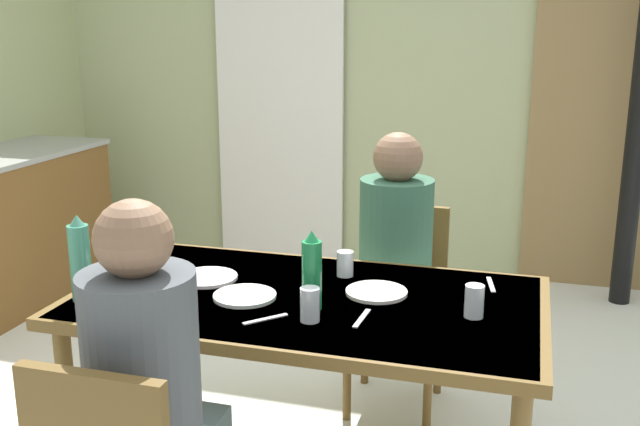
{
  "coord_description": "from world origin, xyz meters",
  "views": [
    {
      "loc": [
        1.06,
        -2.36,
        1.63
      ],
      "look_at": [
        0.37,
        -0.02,
        1.0
      ],
      "focal_mm": 41.12,
      "sensor_mm": 36.0,
      "label": 1
    }
  ],
  "objects_px": {
    "chair_far_diner": "(399,293)",
    "serving_bowl_center": "(133,286)",
    "water_bottle_green_near": "(80,260)",
    "dining_table": "(308,316)",
    "person_far_diner": "(395,240)",
    "person_near_diner": "(145,362)",
    "water_bottle_green_far": "(312,272)"
  },
  "relations": [
    {
      "from": "person_far_diner",
      "to": "serving_bowl_center",
      "type": "distance_m",
      "value": 1.08
    },
    {
      "from": "chair_far_diner",
      "to": "water_bottle_green_far",
      "type": "xyz_separation_m",
      "value": [
        -0.13,
        -0.88,
        0.38
      ]
    },
    {
      "from": "person_far_diner",
      "to": "water_bottle_green_near",
      "type": "relative_size",
      "value": 2.66
    },
    {
      "from": "person_far_diner",
      "to": "serving_bowl_center",
      "type": "bearing_deg",
      "value": 46.3
    },
    {
      "from": "water_bottle_green_near",
      "to": "water_bottle_green_far",
      "type": "bearing_deg",
      "value": 10.65
    },
    {
      "from": "person_near_diner",
      "to": "water_bottle_green_far",
      "type": "height_order",
      "value": "person_near_diner"
    },
    {
      "from": "chair_far_diner",
      "to": "water_bottle_green_far",
      "type": "height_order",
      "value": "water_bottle_green_far"
    },
    {
      "from": "person_near_diner",
      "to": "dining_table",
      "type": "bearing_deg",
      "value": 69.19
    },
    {
      "from": "dining_table",
      "to": "water_bottle_green_near",
      "type": "xyz_separation_m",
      "value": [
        -0.7,
        -0.24,
        0.21
      ]
    },
    {
      "from": "serving_bowl_center",
      "to": "dining_table",
      "type": "bearing_deg",
      "value": 13.68
    },
    {
      "from": "water_bottle_green_far",
      "to": "person_far_diner",
      "type": "bearing_deg",
      "value": 80.01
    },
    {
      "from": "chair_far_diner",
      "to": "water_bottle_green_far",
      "type": "distance_m",
      "value": 0.96
    },
    {
      "from": "dining_table",
      "to": "person_far_diner",
      "type": "height_order",
      "value": "person_far_diner"
    },
    {
      "from": "person_near_diner",
      "to": "serving_bowl_center",
      "type": "xyz_separation_m",
      "value": [
        -0.33,
        0.5,
        -0.0
      ]
    },
    {
      "from": "person_far_diner",
      "to": "person_near_diner",
      "type": "bearing_deg",
      "value": 71.91
    },
    {
      "from": "water_bottle_green_near",
      "to": "serving_bowl_center",
      "type": "bearing_deg",
      "value": 37.89
    },
    {
      "from": "person_near_diner",
      "to": "water_bottle_green_far",
      "type": "relative_size",
      "value": 2.98
    },
    {
      "from": "dining_table",
      "to": "water_bottle_green_near",
      "type": "height_order",
      "value": "water_bottle_green_near"
    },
    {
      "from": "person_near_diner",
      "to": "water_bottle_green_near",
      "type": "relative_size",
      "value": 2.66
    },
    {
      "from": "dining_table",
      "to": "person_near_diner",
      "type": "xyz_separation_m",
      "value": [
        -0.24,
        -0.64,
        0.1
      ]
    },
    {
      "from": "dining_table",
      "to": "water_bottle_green_far",
      "type": "relative_size",
      "value": 6.03
    },
    {
      "from": "dining_table",
      "to": "serving_bowl_center",
      "type": "bearing_deg",
      "value": -166.32
    },
    {
      "from": "dining_table",
      "to": "person_near_diner",
      "type": "bearing_deg",
      "value": -110.81
    },
    {
      "from": "chair_far_diner",
      "to": "serving_bowl_center",
      "type": "height_order",
      "value": "chair_far_diner"
    },
    {
      "from": "chair_far_diner",
      "to": "person_far_diner",
      "type": "relative_size",
      "value": 1.13
    },
    {
      "from": "serving_bowl_center",
      "to": "person_far_diner",
      "type": "bearing_deg",
      "value": 46.3
    },
    {
      "from": "person_near_diner",
      "to": "water_bottle_green_near",
      "type": "xyz_separation_m",
      "value": [
        -0.45,
        0.41,
        0.11
      ]
    },
    {
      "from": "dining_table",
      "to": "chair_far_diner",
      "type": "distance_m",
      "value": 0.82
    },
    {
      "from": "water_bottle_green_near",
      "to": "serving_bowl_center",
      "type": "distance_m",
      "value": 0.19
    },
    {
      "from": "chair_far_diner",
      "to": "person_near_diner",
      "type": "distance_m",
      "value": 1.51
    },
    {
      "from": "person_near_diner",
      "to": "water_bottle_green_near",
      "type": "bearing_deg",
      "value": 138.23
    },
    {
      "from": "chair_far_diner",
      "to": "person_far_diner",
      "type": "height_order",
      "value": "person_far_diner"
    }
  ]
}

